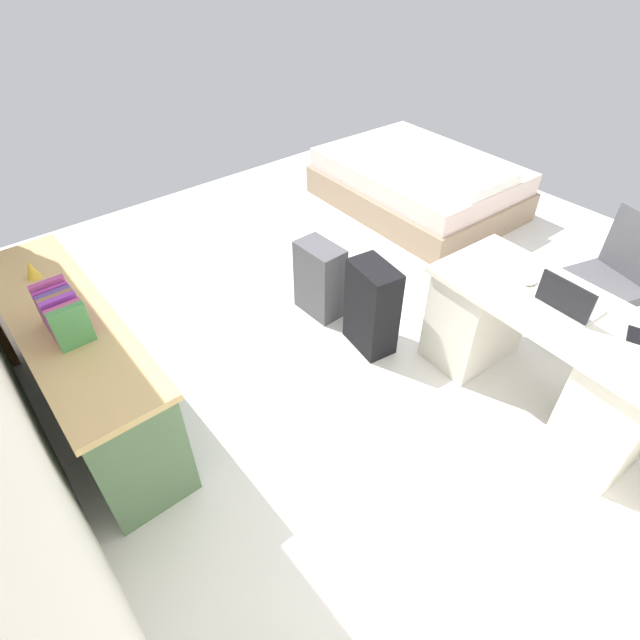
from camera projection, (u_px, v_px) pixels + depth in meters
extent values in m
plane|color=silver|center=(376.00, 314.00, 3.86)|extent=(5.75, 5.75, 0.00)
cube|color=silver|center=(560.00, 308.00, 2.78)|extent=(1.47, 0.74, 0.04)
cube|color=beige|center=(619.00, 406.00, 2.72)|extent=(0.43, 0.61, 0.70)
cube|color=beige|center=(477.00, 314.00, 3.32)|extent=(0.43, 0.61, 0.70)
cylinder|color=black|center=(579.00, 334.00, 3.65)|extent=(0.52, 0.52, 0.04)
cylinder|color=black|center=(588.00, 314.00, 3.53)|extent=(0.06, 0.06, 0.42)
cube|color=#4C4C51|center=(601.00, 286.00, 3.37)|extent=(0.57, 0.57, 0.08)
cube|color=#4C4C51|center=(639.00, 247.00, 3.26)|extent=(0.44, 0.19, 0.44)
cube|color=#4C6B47|center=(84.00, 369.00, 2.91)|extent=(1.76, 0.44, 0.73)
cube|color=tan|center=(62.00, 319.00, 2.66)|extent=(1.80, 0.48, 0.04)
cube|color=#415B3C|center=(156.00, 409.00, 2.89)|extent=(0.67, 0.01, 0.25)
cube|color=#415B3C|center=(104.00, 338.00, 3.36)|extent=(0.67, 0.01, 0.25)
cube|color=gray|center=(416.00, 193.00, 5.13)|extent=(1.94, 1.46, 0.28)
cube|color=beige|center=(419.00, 170.00, 4.98)|extent=(1.88, 1.40, 0.20)
cube|color=white|center=(476.00, 179.00, 4.47)|extent=(0.50, 0.69, 0.10)
cube|color=black|center=(372.00, 308.00, 3.40)|extent=(0.39, 0.27, 0.66)
cube|color=#4C4C51|center=(320.00, 279.00, 3.72)|extent=(0.37, 0.23, 0.58)
cube|color=#B7B7BC|center=(570.00, 305.00, 2.76)|extent=(0.32, 0.24, 0.02)
cube|color=black|center=(565.00, 297.00, 2.65)|extent=(0.31, 0.03, 0.19)
ellipsoid|color=white|center=(531.00, 282.00, 2.92)|extent=(0.07, 0.10, 0.03)
cube|color=black|center=(634.00, 335.00, 2.58)|extent=(0.11, 0.15, 0.01)
cube|color=#438648|center=(72.00, 327.00, 2.41)|extent=(0.04, 0.17, 0.23)
cube|color=#B44378|center=(69.00, 323.00, 2.43)|extent=(0.03, 0.17, 0.22)
cube|color=#7B2E6A|center=(68.00, 321.00, 2.46)|extent=(0.04, 0.17, 0.20)
cube|color=purple|center=(64.00, 316.00, 2.48)|extent=(0.04, 0.17, 0.22)
cube|color=#8A6242|center=(62.00, 312.00, 2.51)|extent=(0.03, 0.17, 0.21)
cube|color=#533C8A|center=(59.00, 309.00, 2.53)|extent=(0.04, 0.17, 0.21)
cube|color=#9A3196|center=(57.00, 305.00, 2.55)|extent=(0.03, 0.17, 0.21)
cube|color=#A54081|center=(53.00, 299.00, 2.57)|extent=(0.03, 0.17, 0.23)
cone|color=gold|center=(31.00, 270.00, 2.88)|extent=(0.08, 0.08, 0.11)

